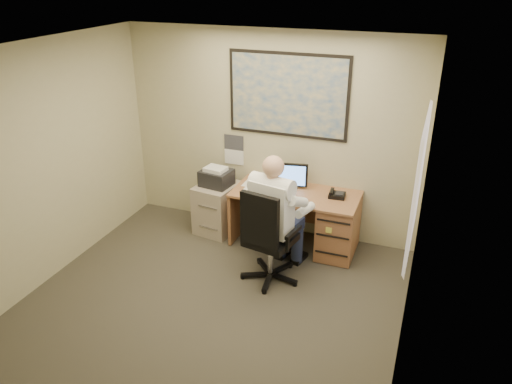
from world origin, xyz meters
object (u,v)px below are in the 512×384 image
at_px(office_chair, 270,255).
at_px(desk, 320,218).
at_px(filing_cabinet, 217,203).
at_px(person, 272,219).

bearing_deg(office_chair, desk, 79.59).
relative_size(filing_cabinet, office_chair, 0.80).
distance_m(office_chair, person, 0.43).
height_order(office_chair, person, person).
height_order(filing_cabinet, office_chair, office_chair).
xyz_separation_m(desk, filing_cabinet, (-1.43, -0.01, -0.04)).
height_order(desk, office_chair, office_chair).
relative_size(filing_cabinet, person, 0.62).
bearing_deg(filing_cabinet, desk, 8.29).
bearing_deg(person, filing_cabinet, 154.38).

